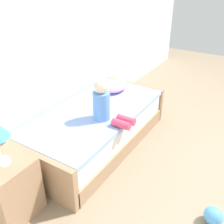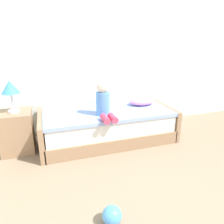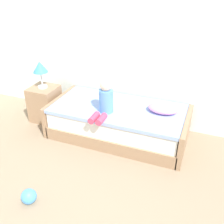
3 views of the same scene
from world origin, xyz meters
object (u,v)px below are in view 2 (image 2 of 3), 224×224
Objects in this scene: pillow at (142,101)px; bed at (107,125)px; nightstand at (17,132)px; child_figure at (104,102)px; toy_ball at (112,215)px; table_lamp at (10,89)px.

bed is at bearing -171.36° from pillow.
nightstand is at bearing 178.82° from bed.
bed is at bearing -1.18° from nightstand.
bed is 0.74m from pillow.
toy_ball is at bearing -103.48° from child_figure.
bed is 4.80× the size of pillow.
child_figure reaches higher than pillow.
nightstand is at bearing 118.23° from toy_ball.
table_lamp reaches higher than toy_ball.
pillow is 2.52× the size of toy_ball.
pillow reaches higher than toy_ball.
table_lamp reaches higher than nightstand.
pillow is at bearing 8.64° from bed.
toy_ball is at bearing -105.58° from bed.
table_lamp is at bearing 178.82° from bed.
table_lamp is 1.02× the size of pillow.
pillow is (0.78, 0.33, -0.14)m from child_figure.
pillow is (2.01, 0.07, 0.26)m from nightstand.
bed is 1.35m from nightstand.
pillow reaches higher than bed.
table_lamp is 2.04m from pillow.
child_figure is at bearing -157.08° from pillow.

